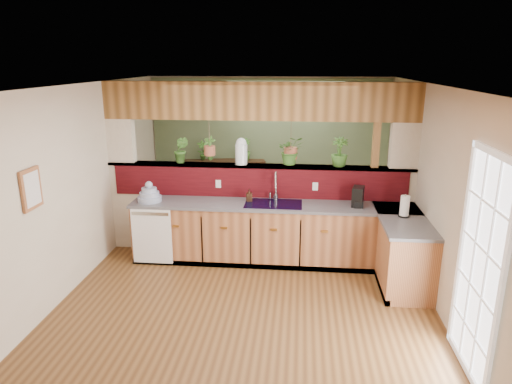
# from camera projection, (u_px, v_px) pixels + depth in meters

# --- Properties ---
(ground) EXTENTS (4.60, 7.00, 0.01)m
(ground) POSITION_uv_depth(u_px,v_px,m) (249.00, 292.00, 5.91)
(ground) COLOR brown
(ground) RESTS_ON ground
(ceiling) EXTENTS (4.60, 7.00, 0.01)m
(ceiling) POSITION_uv_depth(u_px,v_px,m) (248.00, 87.00, 5.19)
(ceiling) COLOR brown
(ceiling) RESTS_ON ground
(wall_back) EXTENTS (4.60, 0.02, 2.60)m
(wall_back) POSITION_uv_depth(u_px,v_px,m) (269.00, 145.00, 8.90)
(wall_back) COLOR beige
(wall_back) RESTS_ON ground
(wall_left) EXTENTS (0.02, 7.00, 2.60)m
(wall_left) POSITION_uv_depth(u_px,v_px,m) (68.00, 191.00, 5.77)
(wall_left) COLOR beige
(wall_left) RESTS_ON ground
(wall_right) EXTENTS (0.02, 7.00, 2.60)m
(wall_right) POSITION_uv_depth(u_px,v_px,m) (443.00, 202.00, 5.33)
(wall_right) COLOR beige
(wall_right) RESTS_ON ground
(pass_through_partition) EXTENTS (4.60, 0.21, 2.60)m
(pass_through_partition) POSITION_uv_depth(u_px,v_px,m) (260.00, 178.00, 6.87)
(pass_through_partition) COLOR beige
(pass_through_partition) RESTS_ON ground
(pass_through_ledge) EXTENTS (4.60, 0.21, 0.04)m
(pass_through_ledge) POSITION_uv_depth(u_px,v_px,m) (259.00, 166.00, 6.82)
(pass_through_ledge) COLOR brown
(pass_through_ledge) RESTS_ON ground
(header_beam) EXTENTS (4.60, 0.15, 0.55)m
(header_beam) POSITION_uv_depth(u_px,v_px,m) (259.00, 101.00, 6.56)
(header_beam) COLOR brown
(header_beam) RESTS_ON ground
(sage_backwall) EXTENTS (4.55, 0.02, 2.55)m
(sage_backwall) POSITION_uv_depth(u_px,v_px,m) (269.00, 145.00, 8.88)
(sage_backwall) COLOR #5C704C
(sage_backwall) RESTS_ON ground
(countertop) EXTENTS (4.14, 1.52, 0.90)m
(countertop) POSITION_uv_depth(u_px,v_px,m) (313.00, 237.00, 6.54)
(countertop) COLOR brown
(countertop) RESTS_ON ground
(dishwasher) EXTENTS (0.58, 0.03, 0.82)m
(dishwasher) POSITION_uv_depth(u_px,v_px,m) (152.00, 236.00, 6.56)
(dishwasher) COLOR white
(dishwasher) RESTS_ON ground
(navy_sink) EXTENTS (0.82, 0.50, 0.18)m
(navy_sink) POSITION_uv_depth(u_px,v_px,m) (273.00, 209.00, 6.59)
(navy_sink) COLOR black
(navy_sink) RESTS_ON countertop
(french_door) EXTENTS (0.06, 1.02, 2.16)m
(french_door) POSITION_uv_depth(u_px,v_px,m) (478.00, 270.00, 4.16)
(french_door) COLOR white
(french_door) RESTS_ON ground
(framed_print) EXTENTS (0.04, 0.35, 0.45)m
(framed_print) POSITION_uv_depth(u_px,v_px,m) (31.00, 189.00, 4.93)
(framed_print) COLOR brown
(framed_print) RESTS_ON wall_left
(faucet) EXTENTS (0.20, 0.20, 0.44)m
(faucet) POSITION_uv_depth(u_px,v_px,m) (276.00, 185.00, 6.65)
(faucet) COLOR #B7B7B2
(faucet) RESTS_ON countertop
(dish_stack) EXTENTS (0.35, 0.35, 0.30)m
(dish_stack) POSITION_uv_depth(u_px,v_px,m) (150.00, 195.00, 6.66)
(dish_stack) COLOR #929EBD
(dish_stack) RESTS_ON countertop
(soap_dispenser) EXTENTS (0.10, 0.10, 0.18)m
(soap_dispenser) POSITION_uv_depth(u_px,v_px,m) (249.00, 195.00, 6.67)
(soap_dispenser) COLOR #392214
(soap_dispenser) RESTS_ON countertop
(coffee_maker) EXTENTS (0.15, 0.25, 0.28)m
(coffee_maker) POSITION_uv_depth(u_px,v_px,m) (358.00, 197.00, 6.44)
(coffee_maker) COLOR black
(coffee_maker) RESTS_ON countertop
(paper_towel) EXTENTS (0.14, 0.14, 0.31)m
(paper_towel) POSITION_uv_depth(u_px,v_px,m) (405.00, 207.00, 5.99)
(paper_towel) COLOR black
(paper_towel) RESTS_ON countertop
(glass_jar) EXTENTS (0.18, 0.18, 0.40)m
(glass_jar) POSITION_uv_depth(u_px,v_px,m) (241.00, 151.00, 6.79)
(glass_jar) COLOR silver
(glass_jar) RESTS_ON pass_through_ledge
(ledge_plant_left) EXTENTS (0.23, 0.19, 0.40)m
(ledge_plant_left) POSITION_uv_depth(u_px,v_px,m) (181.00, 150.00, 6.87)
(ledge_plant_left) COLOR #305B1F
(ledge_plant_left) RESTS_ON pass_through_ledge
(ledge_plant_right) EXTENTS (0.24, 0.24, 0.43)m
(ledge_plant_right) POSITION_uv_depth(u_px,v_px,m) (340.00, 152.00, 6.64)
(ledge_plant_right) COLOR #305B1F
(ledge_plant_right) RESTS_ON pass_through_ledge
(hanging_plant_a) EXTENTS (0.21, 0.17, 0.53)m
(hanging_plant_a) POSITION_uv_depth(u_px,v_px,m) (209.00, 141.00, 6.79)
(hanging_plant_a) COLOR brown
(hanging_plant_a) RESTS_ON header_beam
(hanging_plant_b) EXTENTS (0.42, 0.38, 0.56)m
(hanging_plant_b) POSITION_uv_depth(u_px,v_px,m) (291.00, 138.00, 6.66)
(hanging_plant_b) COLOR brown
(hanging_plant_b) RESTS_ON header_beam
(shelving_console) EXTENTS (1.63, 0.75, 1.05)m
(shelving_console) POSITION_uv_depth(u_px,v_px,m) (224.00, 187.00, 8.96)
(shelving_console) COLOR black
(shelving_console) RESTS_ON ground
(shelf_plant_a) EXTENTS (0.24, 0.20, 0.38)m
(shelf_plant_a) POSITION_uv_depth(u_px,v_px,m) (202.00, 150.00, 8.80)
(shelf_plant_a) COLOR #305B1F
(shelf_plant_a) RESTS_ON shelving_console
(shelf_plant_b) EXTENTS (0.25, 0.25, 0.44)m
(shelf_plant_b) POSITION_uv_depth(u_px,v_px,m) (244.00, 150.00, 8.72)
(shelf_plant_b) COLOR #305B1F
(shelf_plant_b) RESTS_ON shelving_console
(floor_plant) EXTENTS (0.85, 0.79, 0.77)m
(floor_plant) POSITION_uv_depth(u_px,v_px,m) (317.00, 209.00, 8.01)
(floor_plant) COLOR #305B1F
(floor_plant) RESTS_ON ground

